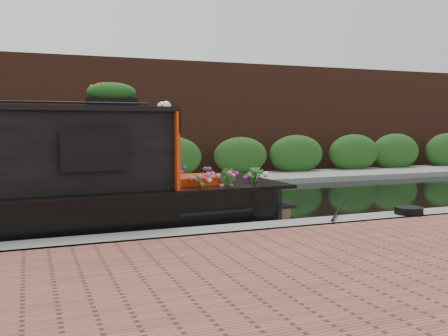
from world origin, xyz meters
name	(u,v)px	position (x,y,z in m)	size (l,w,h in m)	color
ground	(142,211)	(0.00, 0.00, 0.00)	(80.00, 80.00, 0.00)	black
near_bank_coping	(190,248)	(0.00, -3.30, 0.00)	(40.00, 0.60, 0.50)	gray
far_bank_path	(110,187)	(0.00, 4.20, 0.00)	(40.00, 2.40, 0.34)	gray
far_hedge	(105,184)	(0.00, 5.10, 0.00)	(40.00, 1.10, 2.80)	#224E1A
far_brick_wall	(96,177)	(0.00, 7.20, 0.00)	(40.00, 1.00, 8.00)	#4C2519
rope_fender	(279,212)	(2.19, -1.86, 0.16)	(0.32, 0.32, 0.39)	olive
coiled_mooring_rope	(409,210)	(3.93, -3.34, 0.31)	(0.48, 0.48, 0.12)	black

